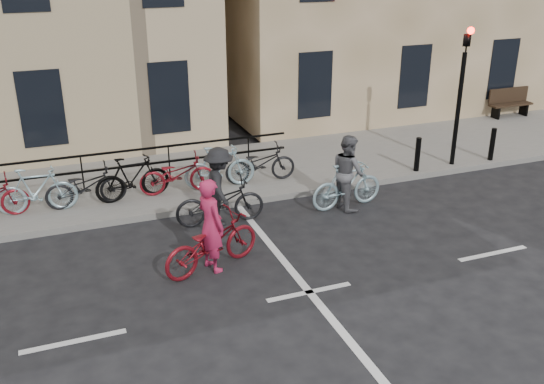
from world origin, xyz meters
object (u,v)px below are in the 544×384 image
object	(u,v)px
traffic_light	(462,80)
cyclist_grey	(347,179)
bench	(509,101)
cyclist_pink	(211,239)
cyclist_dark	(220,194)

from	to	relation	value
traffic_light	cyclist_grey	xyz separation A→B (m)	(-3.86, -1.24, -1.75)
bench	cyclist_grey	distance (m)	9.83
cyclist_pink	cyclist_dark	distance (m)	1.99
traffic_light	bench	bearing A→B (deg)	35.25
bench	traffic_light	bearing A→B (deg)	-144.75
cyclist_pink	cyclist_grey	xyz separation A→B (m)	(3.70, 1.65, 0.08)
cyclist_grey	cyclist_pink	bearing A→B (deg)	109.69
bench	cyclist_dark	bearing A→B (deg)	-159.18
bench	cyclist_dark	distance (m)	12.46
traffic_light	cyclist_dark	bearing A→B (deg)	-171.39
traffic_light	cyclist_dark	size ratio (longest dim) A/B	1.96
traffic_light	cyclist_grey	size ratio (longest dim) A/B	2.12
traffic_light	bench	distance (m)	6.14
cyclist_grey	cyclist_dark	xyz separation A→B (m)	(-2.99, 0.21, -0.02)
traffic_light	cyclist_pink	distance (m)	8.30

